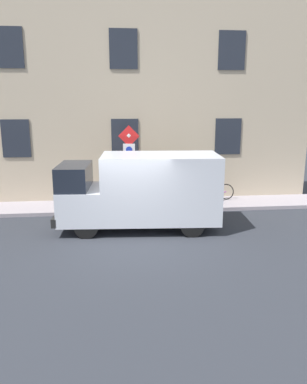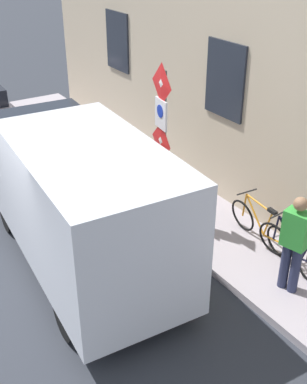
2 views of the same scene
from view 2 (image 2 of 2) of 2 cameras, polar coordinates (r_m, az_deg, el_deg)
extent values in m
plane|color=#2C2F36|center=(9.10, -17.32, -9.30)|extent=(80.00, 80.00, 0.00)
cube|color=#9E949B|center=(10.48, 3.71, -1.96)|extent=(1.79, 17.74, 0.14)
cube|color=#232833|center=(9.93, 8.39, 12.84)|extent=(0.06, 1.10, 1.50)
cube|color=#232833|center=(13.39, -4.23, 17.20)|extent=(0.06, 1.10, 1.50)
cylinder|color=#474C47|center=(9.33, 1.20, 5.02)|extent=(0.09, 0.09, 3.03)
pyramid|color=silver|center=(8.86, 0.80, 12.44)|extent=(0.11, 0.50, 0.50)
pyramid|color=red|center=(8.87, 0.84, 12.44)|extent=(0.10, 0.56, 0.56)
cube|color=white|center=(9.04, 0.90, 9.11)|extent=(0.10, 0.44, 0.56)
cylinder|color=#1933B2|center=(9.01, 0.76, 9.44)|extent=(0.04, 0.24, 0.24)
pyramid|color=silver|center=(9.24, 0.76, 5.88)|extent=(0.11, 0.50, 0.50)
pyramid|color=red|center=(9.24, 0.79, 5.88)|extent=(0.10, 0.56, 0.56)
cube|color=silver|center=(7.85, -7.13, -2.18)|extent=(2.24, 3.92, 2.18)
cube|color=silver|center=(10.28, -12.62, 1.81)|extent=(2.09, 1.53, 1.10)
cube|color=black|center=(10.10, -13.54, 6.83)|extent=(1.98, 1.10, 0.84)
cube|color=black|center=(11.09, -13.62, 1.64)|extent=(2.01, 0.29, 0.28)
cylinder|color=black|center=(10.14, -16.62, -2.34)|extent=(0.27, 0.77, 0.76)
cylinder|color=black|center=(10.55, -7.42, 0.01)|extent=(0.27, 0.77, 0.76)
cylinder|color=black|center=(7.50, -10.05, -14.01)|extent=(0.27, 0.77, 0.76)
cylinder|color=black|center=(8.05, 1.92, -10.02)|extent=(0.27, 0.77, 0.76)
cylinder|color=black|center=(14.81, -16.43, 7.41)|extent=(0.20, 0.61, 0.60)
torus|color=black|center=(9.05, 13.87, -5.33)|extent=(0.19, 0.67, 0.66)
cylinder|color=black|center=(8.77, 15.71, -5.16)|extent=(0.08, 0.60, 0.60)
cylinder|color=black|center=(8.59, 16.33, -3.87)|extent=(0.09, 0.73, 0.07)
cylinder|color=black|center=(8.62, 17.57, -6.28)|extent=(0.05, 0.19, 0.55)
cylinder|color=black|center=(8.90, 14.18, -4.08)|extent=(0.04, 0.09, 0.50)
cylinder|color=#262626|center=(8.74, 14.53, -2.51)|extent=(0.46, 0.07, 0.03)
torus|color=black|center=(9.61, 10.40, -2.71)|extent=(0.20, 0.67, 0.66)
torus|color=black|center=(8.97, 14.55, -5.74)|extent=(0.20, 0.67, 0.66)
cylinder|color=orange|center=(9.29, 11.79, -2.57)|extent=(0.08, 0.60, 0.60)
cylinder|color=orange|center=(9.11, 12.26, -1.32)|extent=(0.09, 0.73, 0.07)
cylinder|color=orange|center=(9.08, 13.23, -3.69)|extent=(0.05, 0.19, 0.55)
cylinder|color=orange|center=(9.12, 13.63, -5.31)|extent=(0.07, 0.43, 0.12)
cylinder|color=orange|center=(9.47, 10.62, -1.50)|extent=(0.04, 0.09, 0.50)
cube|color=black|center=(8.87, 13.77, -2.21)|extent=(0.09, 0.21, 0.06)
cylinder|color=#262626|center=(9.31, 10.88, 0.01)|extent=(0.46, 0.06, 0.03)
cylinder|color=#262B47|center=(8.23, 16.24, -8.72)|extent=(0.16, 0.16, 0.85)
cylinder|color=#262B47|center=(8.29, 15.14, -8.25)|extent=(0.16, 0.16, 0.85)
cube|color=green|center=(7.85, 16.39, -4.20)|extent=(0.35, 0.45, 0.62)
sphere|color=#936B4C|center=(7.62, 16.86, -1.36)|extent=(0.22, 0.22, 0.22)
cylinder|color=#2D5133|center=(10.66, -1.66, 1.86)|extent=(0.44, 0.44, 0.90)
camera|label=1|loc=(12.16, -81.90, -2.17)|focal=35.69mm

